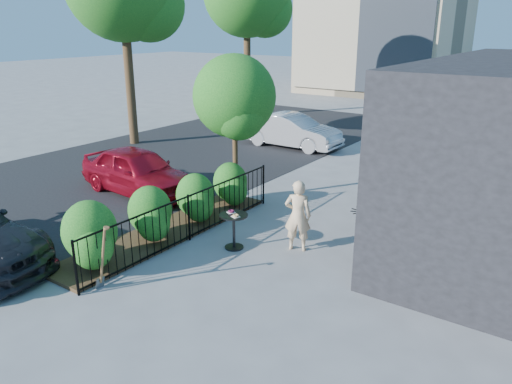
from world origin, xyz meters
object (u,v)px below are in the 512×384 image
Objects in this scene: cafe_table at (234,225)px; car_red at (138,171)px; car_silver at (292,131)px; woman at (298,216)px; patio_tree at (235,102)px; shovel at (102,261)px.

car_red is (-4.56, 1.42, 0.12)m from cafe_table.
car_silver is at bearing 113.60° from cafe_table.
car_silver is (-5.07, 8.19, -0.13)m from woman.
car_red is at bearing -158.22° from patio_tree.
cafe_table is 0.62× the size of shovel.
shovel is at bearing -79.62° from patio_tree.
patio_tree reaches higher than shovel.
car_silver is (-3.90, 8.92, 0.12)m from cafe_table.
patio_tree is 2.48× the size of woman.
shovel is at bearing -165.39° from car_silver.
patio_tree is 5.86m from shovel.
patio_tree is at bearing -53.50° from woman.
cafe_table is 9.73m from car_silver.
car_silver is at bearing -0.21° from car_red.
car_red is at bearing 175.02° from car_silver.
cafe_table is 2.97m from shovel.
woman reaches higher than cafe_table.
patio_tree reaches higher than cafe_table.
shovel is at bearing -106.43° from cafe_table.
shovel is 0.35× the size of car_red.
cafe_table is at bearing -156.35° from car_silver.
woman is 4.12m from shovel.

